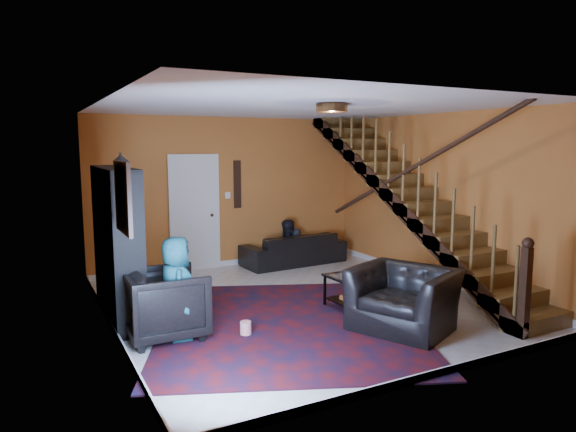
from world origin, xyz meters
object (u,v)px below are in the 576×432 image
Objects in this scene: sofa at (294,249)px; armchair_right at (403,299)px; coffee_table at (373,287)px; armchair_left at (166,304)px; bookshelf at (118,246)px.

armchair_right reaches higher than sofa.
armchair_right is at bearing -103.72° from coffee_table.
armchair_left is (-3.18, -2.71, 0.12)m from sofa.
bookshelf is 0.99× the size of sofa.
coffee_table is (2.91, -0.18, -0.14)m from armchair_left.
sofa reaches higher than coffee_table.
bookshelf is 1.21m from armchair_left.
armchair_left is 0.71× the size of coffee_table.
bookshelf is at bearing 21.85° from sofa.
bookshelf reaches higher than armchair_right.
armchair_left is (0.35, -1.01, -0.55)m from bookshelf.
armchair_right is at bearing 78.80° from sofa.
bookshelf reaches higher than coffee_table.
armchair_right is at bearing -111.22° from armchair_left.
armchair_left is 2.90m from armchair_right.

